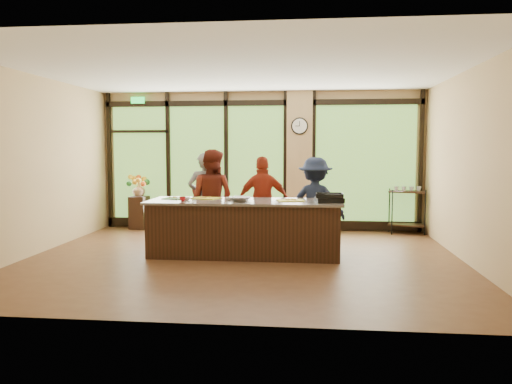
% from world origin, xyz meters
% --- Properties ---
extents(floor, '(7.00, 7.00, 0.00)m').
position_xyz_m(floor, '(0.00, 0.00, 0.00)').
color(floor, '#51301C').
rests_on(floor, ground).
extents(ceiling, '(7.00, 7.00, 0.00)m').
position_xyz_m(ceiling, '(0.00, 0.00, 3.00)').
color(ceiling, silver).
rests_on(ceiling, back_wall).
extents(back_wall, '(7.00, 0.00, 7.00)m').
position_xyz_m(back_wall, '(0.00, 3.00, 1.50)').
color(back_wall, tan).
rests_on(back_wall, floor).
extents(left_wall, '(0.00, 6.00, 6.00)m').
position_xyz_m(left_wall, '(-3.50, 0.00, 1.50)').
color(left_wall, tan).
rests_on(left_wall, floor).
extents(right_wall, '(0.00, 6.00, 6.00)m').
position_xyz_m(right_wall, '(3.50, 0.00, 1.50)').
color(right_wall, tan).
rests_on(right_wall, floor).
extents(window_wall, '(6.90, 0.12, 3.00)m').
position_xyz_m(window_wall, '(0.16, 2.95, 1.39)').
color(window_wall, tan).
rests_on(window_wall, floor).
extents(island_base, '(3.10, 1.00, 0.88)m').
position_xyz_m(island_base, '(0.00, 0.30, 0.44)').
color(island_base, black).
rests_on(island_base, floor).
extents(countertop, '(3.20, 1.10, 0.04)m').
position_xyz_m(countertop, '(0.00, 0.30, 0.90)').
color(countertop, slate).
rests_on(countertop, island_base).
extents(wall_clock, '(0.36, 0.04, 0.36)m').
position_xyz_m(wall_clock, '(0.85, 2.87, 2.25)').
color(wall_clock, black).
rests_on(wall_clock, window_wall).
extents(cook_left, '(0.69, 0.53, 1.71)m').
position_xyz_m(cook_left, '(-0.85, 1.12, 0.86)').
color(cook_left, gray).
rests_on(cook_left, floor).
extents(cook_midleft, '(1.02, 0.90, 1.76)m').
position_xyz_m(cook_midleft, '(-0.71, 1.07, 0.88)').
color(cook_midleft, maroon).
rests_on(cook_midleft, floor).
extents(cook_midright, '(1.02, 0.58, 1.64)m').
position_xyz_m(cook_midright, '(0.24, 1.09, 0.82)').
color(cook_midright, '#9A2D17').
rests_on(cook_midright, floor).
extents(cook_right, '(1.10, 0.70, 1.62)m').
position_xyz_m(cook_right, '(1.17, 1.05, 0.81)').
color(cook_right, '#181F35').
rests_on(cook_right, floor).
extents(roasting_pan, '(0.48, 0.40, 0.08)m').
position_xyz_m(roasting_pan, '(1.38, 0.16, 0.96)').
color(roasting_pan, black).
rests_on(roasting_pan, countertop).
extents(mixing_bowl, '(0.40, 0.40, 0.08)m').
position_xyz_m(mixing_bowl, '(-0.05, 0.11, 0.96)').
color(mixing_bowl, silver).
rests_on(mixing_bowl, countertop).
extents(cutting_board_left, '(0.41, 0.33, 0.01)m').
position_xyz_m(cutting_board_left, '(-1.23, 0.45, 0.93)').
color(cutting_board_left, '#439435').
rests_on(cutting_board_left, countertop).
extents(cutting_board_center, '(0.53, 0.47, 0.01)m').
position_xyz_m(cutting_board_center, '(-0.69, 0.53, 0.93)').
color(cutting_board_center, yellow).
rests_on(cutting_board_center, countertop).
extents(cutting_board_right, '(0.48, 0.40, 0.01)m').
position_xyz_m(cutting_board_right, '(0.76, 0.31, 0.93)').
color(cutting_board_right, yellow).
rests_on(cutting_board_right, countertop).
extents(prep_bowl_near, '(0.20, 0.20, 0.05)m').
position_xyz_m(prep_bowl_near, '(-0.98, 0.22, 0.94)').
color(prep_bowl_near, white).
rests_on(prep_bowl_near, countertop).
extents(prep_bowl_mid, '(0.18, 0.18, 0.05)m').
position_xyz_m(prep_bowl_mid, '(-0.24, 0.33, 0.94)').
color(prep_bowl_mid, white).
rests_on(prep_bowl_mid, countertop).
extents(prep_bowl_far, '(0.14, 0.14, 0.03)m').
position_xyz_m(prep_bowl_far, '(-0.23, 0.41, 0.94)').
color(prep_bowl_far, white).
rests_on(prep_bowl_far, countertop).
extents(red_ramekin, '(0.12, 0.12, 0.08)m').
position_xyz_m(red_ramekin, '(-0.98, 0.03, 0.96)').
color(red_ramekin, '#A31014').
rests_on(red_ramekin, countertop).
extents(flower_stand, '(0.40, 0.40, 0.72)m').
position_xyz_m(flower_stand, '(-2.67, 2.75, 0.36)').
color(flower_stand, black).
rests_on(flower_stand, floor).
extents(flower_vase, '(0.37, 0.37, 0.29)m').
position_xyz_m(flower_vase, '(-2.67, 2.75, 0.87)').
color(flower_vase, '#947550').
rests_on(flower_vase, flower_stand).
extents(bar_cart, '(0.81, 0.60, 0.99)m').
position_xyz_m(bar_cart, '(3.10, 2.75, 0.59)').
color(bar_cart, black).
rests_on(bar_cart, floor).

